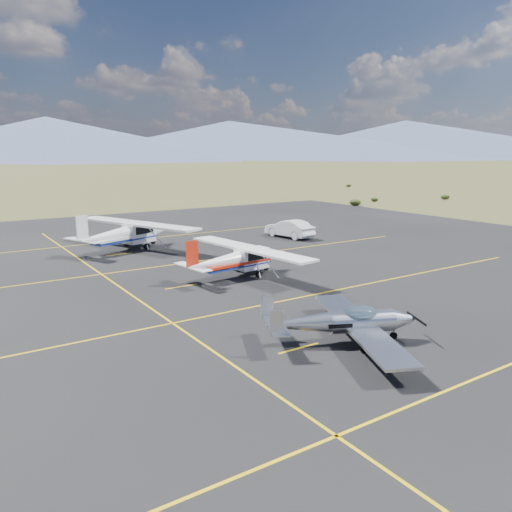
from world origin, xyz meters
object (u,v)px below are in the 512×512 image
object	(u,v)px
aircraft_low_wing	(344,322)
aircraft_cessna	(237,258)
aircraft_plain	(125,233)
sedan	(289,229)

from	to	relation	value
aircraft_low_wing	aircraft_cessna	bearing A→B (deg)	105.11
aircraft_cessna	aircraft_plain	distance (m)	12.45
aircraft_low_wing	aircraft_plain	size ratio (longest dim) A/B	0.68
aircraft_cessna	aircraft_plain	xyz separation A→B (m)	(-2.94, 12.10, 0.22)
aircraft_cessna	sedan	size ratio (longest dim) A/B	2.18
aircraft_low_wing	aircraft_plain	distance (m)	23.83
aircraft_cessna	aircraft_plain	size ratio (longest dim) A/B	0.87
aircraft_cessna	sedan	distance (m)	15.04
aircraft_plain	sedan	distance (m)	14.60
aircraft_low_wing	sedan	size ratio (longest dim) A/B	1.71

